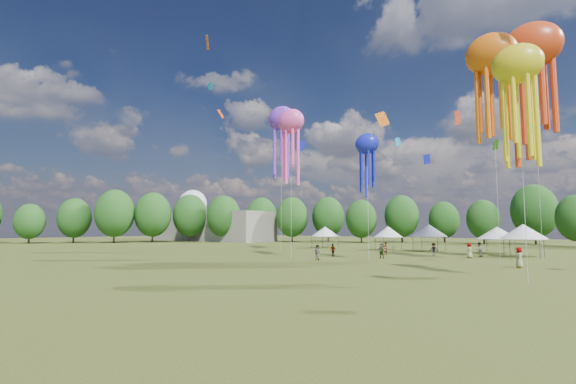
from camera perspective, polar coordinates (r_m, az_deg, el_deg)
The scene contains 9 objects.
ground at distance 19.80m, azimuth -34.43°, elevation -14.76°, with size 300.00×300.00×0.00m, color #384416.
spectator_near at distance 46.71m, azimuth 4.15°, elevation -8.44°, with size 0.85×0.66×1.74m, color gray.
spectators_far at distance 52.41m, azimuth 19.50°, elevation -7.78°, with size 22.19×13.72×1.88m.
festival_tents at distance 66.06m, azimuth 19.35°, elevation -5.26°, with size 37.46×10.97×4.22m.
show_kites at distance 51.52m, azimuth 20.44°, elevation 12.36°, with size 39.68×23.98×26.67m.
small_kites at distance 57.57m, azimuth 16.51°, elevation 22.48°, with size 75.96×70.93×46.07m.
treeline at distance 72.05m, azimuth 20.44°, elevation -2.43°, with size 201.57×95.24×13.43m.
hangar at distance 119.45m, azimuth -10.75°, elevation -4.80°, with size 40.00×12.00×8.00m, color gray.
radome at distance 135.77m, azimuth -13.20°, elevation -2.25°, with size 9.00×9.00×16.00m.
Camera 1 is at (18.55, -5.90, 3.63)m, focal length 25.39 mm.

